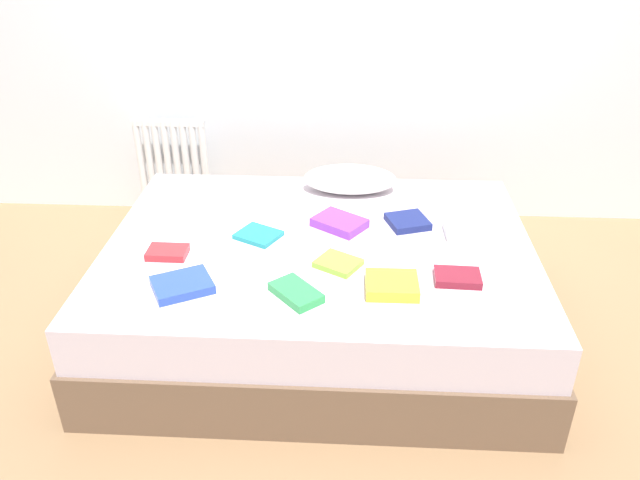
% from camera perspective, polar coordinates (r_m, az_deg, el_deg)
% --- Properties ---
extents(ground_plane, '(8.00, 8.00, 0.00)m').
position_cam_1_polar(ground_plane, '(3.20, -0.05, -7.95)').
color(ground_plane, '#93704C').
extents(bed, '(2.00, 1.50, 0.50)m').
position_cam_1_polar(bed, '(3.05, -0.05, -4.27)').
color(bed, brown).
rests_on(bed, ground).
extents(radiator, '(0.46, 0.04, 0.56)m').
position_cam_1_polar(radiator, '(4.21, -13.20, 6.91)').
color(radiator, white).
rests_on(radiator, ground).
extents(pillow, '(0.50, 0.26, 0.14)m').
position_cam_1_polar(pillow, '(3.39, 2.72, 5.52)').
color(pillow, white).
rests_on(pillow, bed).
extents(textbook_green, '(0.24, 0.25, 0.04)m').
position_cam_1_polar(textbook_green, '(2.53, -2.18, -4.78)').
color(textbook_green, green).
rests_on(textbook_green, bed).
extents(textbook_blue, '(0.29, 0.27, 0.04)m').
position_cam_1_polar(textbook_blue, '(2.64, -12.37, -3.99)').
color(textbook_blue, '#2847B7').
rests_on(textbook_blue, bed).
extents(textbook_lime, '(0.23, 0.22, 0.03)m').
position_cam_1_polar(textbook_lime, '(2.73, 1.64, -2.12)').
color(textbook_lime, '#8CC638').
rests_on(textbook_lime, bed).
extents(textbook_red, '(0.18, 0.12, 0.03)m').
position_cam_1_polar(textbook_red, '(2.88, -13.63, -1.09)').
color(textbook_red, red).
rests_on(textbook_red, bed).
extents(textbook_maroon, '(0.20, 0.14, 0.03)m').
position_cam_1_polar(textbook_maroon, '(2.69, 12.33, -3.32)').
color(textbook_maroon, maroon).
rests_on(textbook_maroon, bed).
extents(textbook_teal, '(0.24, 0.23, 0.02)m').
position_cam_1_polar(textbook_teal, '(2.96, -5.60, 0.45)').
color(textbook_teal, teal).
rests_on(textbook_teal, bed).
extents(textbook_yellow, '(0.21, 0.19, 0.05)m').
position_cam_1_polar(textbook_yellow, '(2.58, 6.51, -4.08)').
color(textbook_yellow, yellow).
rests_on(textbook_yellow, bed).
extents(textbook_navy, '(0.23, 0.23, 0.03)m').
position_cam_1_polar(textbook_navy, '(3.09, 7.93, 1.67)').
color(textbook_navy, navy).
rests_on(textbook_navy, bed).
extents(textbook_purple, '(0.29, 0.27, 0.04)m').
position_cam_1_polar(textbook_purple, '(3.04, 1.78, 1.57)').
color(textbook_purple, purple).
rests_on(textbook_purple, bed).
extents(textbook_white, '(0.19, 0.16, 0.04)m').
position_cam_1_polar(textbook_white, '(3.04, 13.04, 0.80)').
color(textbook_white, white).
rests_on(textbook_white, bed).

